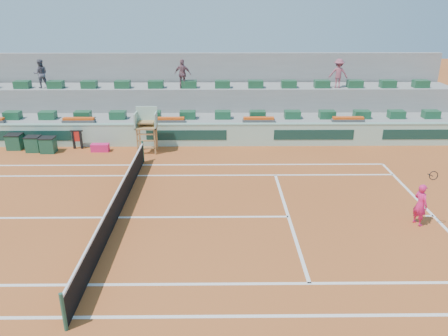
% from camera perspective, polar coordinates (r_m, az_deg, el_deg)
% --- Properties ---
extents(ground, '(90.00, 90.00, 0.00)m').
position_cam_1_polar(ground, '(16.92, -13.67, -6.31)').
color(ground, '#9E491E').
rests_on(ground, ground).
extents(seating_tier_lower, '(36.00, 4.00, 1.20)m').
position_cam_1_polar(seating_tier_lower, '(26.53, -8.90, 5.64)').
color(seating_tier_lower, gray).
rests_on(seating_tier_lower, ground).
extents(seating_tier_upper, '(36.00, 2.40, 2.60)m').
position_cam_1_polar(seating_tier_upper, '(27.89, -8.54, 7.92)').
color(seating_tier_upper, gray).
rests_on(seating_tier_upper, ground).
extents(stadium_back_wall, '(36.00, 0.40, 4.40)m').
position_cam_1_polar(stadium_back_wall, '(29.25, -8.23, 10.37)').
color(stadium_back_wall, gray).
rests_on(stadium_back_wall, ground).
extents(player_bag, '(0.93, 0.41, 0.41)m').
position_cam_1_polar(player_bag, '(24.24, -15.87, 2.58)').
color(player_bag, '#E01D66').
rests_on(player_bag, ground).
extents(spectator_left, '(0.97, 0.85, 1.68)m').
position_cam_1_polar(spectator_left, '(28.78, -22.82, 11.28)').
color(spectator_left, '#504F5D').
rests_on(spectator_left, seating_tier_upper).
extents(spectator_mid, '(1.07, 0.65, 1.71)m').
position_cam_1_polar(spectator_mid, '(26.54, -5.42, 12.13)').
color(spectator_mid, '#7D535F').
rests_on(spectator_mid, seating_tier_upper).
extents(spectator_right, '(1.21, 0.84, 1.71)m').
position_cam_1_polar(spectator_right, '(27.51, 14.72, 11.87)').
color(spectator_right, '#924959').
rests_on(spectator_right, seating_tier_upper).
extents(court_lines, '(23.89, 11.09, 0.01)m').
position_cam_1_polar(court_lines, '(16.92, -13.67, -6.29)').
color(court_lines, white).
rests_on(court_lines, ground).
extents(tennis_net, '(0.10, 11.97, 1.10)m').
position_cam_1_polar(tennis_net, '(16.69, -13.82, -4.70)').
color(tennis_net, black).
rests_on(tennis_net, ground).
extents(advertising_hoarding, '(36.00, 0.34, 1.26)m').
position_cam_1_polar(advertising_hoarding, '(24.43, -9.54, 4.31)').
color(advertising_hoarding, '#9CC5AF').
rests_on(advertising_hoarding, ground).
extents(umpire_chair, '(1.10, 0.90, 2.40)m').
position_cam_1_polar(umpire_chair, '(23.23, -10.09, 5.72)').
color(umpire_chair, olive).
rests_on(umpire_chair, ground).
extents(seat_row_lower, '(32.90, 0.60, 0.44)m').
position_cam_1_polar(seat_row_lower, '(25.46, -9.28, 6.86)').
color(seat_row_lower, '#1A4E2F').
rests_on(seat_row_lower, seating_tier_lower).
extents(seat_row_upper, '(32.90, 0.60, 0.44)m').
position_cam_1_polar(seat_row_upper, '(27.00, -8.88, 10.76)').
color(seat_row_upper, '#1A4E2F').
rests_on(seat_row_upper, seating_tier_upper).
extents(flower_planters, '(26.80, 0.36, 0.28)m').
position_cam_1_polar(flower_planters, '(24.99, -12.94, 6.12)').
color(flower_planters, '#4D4D4D').
rests_on(flower_planters, seating_tier_lower).
extents(drink_cooler_a, '(0.78, 0.67, 0.84)m').
position_cam_1_polar(drink_cooler_a, '(24.89, -21.99, 2.82)').
color(drink_cooler_a, '#174531').
rests_on(drink_cooler_a, ground).
extents(drink_cooler_b, '(0.76, 0.65, 0.84)m').
position_cam_1_polar(drink_cooler_b, '(25.35, -23.63, 2.90)').
color(drink_cooler_b, '#174531').
rests_on(drink_cooler_b, ground).
extents(drink_cooler_c, '(0.81, 0.70, 0.84)m').
position_cam_1_polar(drink_cooler_c, '(26.18, -25.65, 3.12)').
color(drink_cooler_c, '#174531').
rests_on(drink_cooler_c, ground).
extents(towel_rack, '(0.68, 0.11, 1.03)m').
position_cam_1_polar(towel_rack, '(24.93, -18.64, 3.74)').
color(towel_rack, black).
rests_on(towel_rack, ground).
extents(tennis_player, '(0.57, 0.90, 2.28)m').
position_cam_1_polar(tennis_player, '(17.15, 24.27, -4.35)').
color(tennis_player, '#E01D66').
rests_on(tennis_player, ground).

